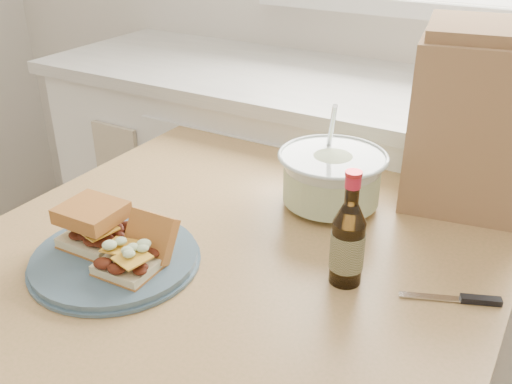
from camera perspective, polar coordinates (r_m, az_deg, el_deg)
The scene contains 9 objects.
cabinet_run at distance 1.88m, azimuth 14.48°, elevation -4.23°, with size 2.50×0.64×0.94m.
dining_table at distance 1.21m, azimuth -1.24°, elevation -9.63°, with size 0.99×0.99×0.83m.
plate at distance 1.09m, azimuth -13.91°, elevation -6.50°, with size 0.31×0.31×0.02m, color #486274.
sandwich_left at distance 1.11m, azimuth -15.96°, elevation -3.15°, with size 0.11×0.10×0.08m.
sandwich_right at distance 1.04m, azimuth -11.96°, elevation -5.83°, with size 0.10×0.14×0.09m.
coleslaw_bowl at distance 1.24m, azimuth 7.55°, elevation 1.15°, with size 0.24×0.24×0.23m.
beer_bottle at distance 0.99m, azimuth 9.17°, elevation -4.96°, with size 0.06×0.06×0.21m.
knife at distance 1.04m, azimuth 20.42°, elevation -10.02°, with size 0.16×0.08×0.01m.
paper_bag at distance 1.27m, azimuth 21.41°, elevation 5.94°, with size 0.28×0.18×0.36m, color #9D6D4C.
Camera 1 is at (0.37, 0.13, 1.43)m, focal length 40.00 mm.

